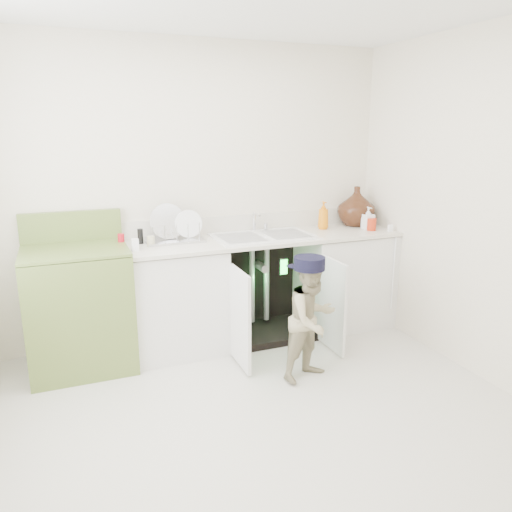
{
  "coord_description": "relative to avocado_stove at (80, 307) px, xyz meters",
  "views": [
    {
      "loc": [
        -1.05,
        -2.62,
        1.81
      ],
      "look_at": [
        0.28,
        0.7,
        0.88
      ],
      "focal_mm": 35.0,
      "sensor_mm": 36.0,
      "label": 1
    }
  ],
  "objects": [
    {
      "name": "room_shell",
      "position": [
        0.97,
        -1.18,
        0.77
      ],
      "size": [
        6.0,
        5.5,
        1.26
      ],
      "color": "silver",
      "rests_on": "ground"
    },
    {
      "name": "ground",
      "position": [
        0.97,
        -1.18,
        -0.48
      ],
      "size": [
        3.5,
        3.5,
        0.0
      ],
      "primitive_type": "plane",
      "color": "beige",
      "rests_on": "ground"
    },
    {
      "name": "repair_worker",
      "position": [
        1.55,
        -0.82,
        -0.02
      ],
      "size": [
        0.53,
        0.74,
        0.92
      ],
      "rotation": [
        0.0,
        0.0,
        0.32
      ],
      "color": "tan",
      "rests_on": "ground"
    },
    {
      "name": "avocado_stove",
      "position": [
        0.0,
        0.0,
        0.0
      ],
      "size": [
        0.75,
        0.65,
        1.17
      ],
      "color": "#597131",
      "rests_on": "ground"
    },
    {
      "name": "counter_run",
      "position": [
        1.56,
        0.03,
        0.0
      ],
      "size": [
        2.44,
        1.02,
        1.27
      ],
      "color": "white",
      "rests_on": "ground"
    }
  ]
}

